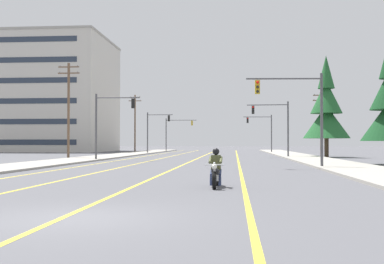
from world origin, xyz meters
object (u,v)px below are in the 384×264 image
traffic_signal_mid_right (276,121)px  traffic_signal_far_right (263,128)px  traffic_signal_near_right (300,105)px  utility_pole_right_far (321,121)px  apartment_building_far_left_block (29,96)px  traffic_signal_mid_left (155,127)px  utility_pole_left_far (135,121)px  traffic_signal_near_left (108,117)px  traffic_signal_far_left (175,129)px  motorcycle_with_rider (216,172)px  utility_pole_left_near (69,107)px  conifer_tree_right_verge_far (326,110)px

traffic_signal_mid_right → traffic_signal_far_right: (0.12, 26.29, 0.01)m
traffic_signal_near_right → utility_pole_right_far: utility_pole_right_far is taller
utility_pole_right_far → apartment_building_far_left_block: size_ratio=0.27×
traffic_signal_mid_left → traffic_signal_near_right: bearing=-68.5°
traffic_signal_mid_left → utility_pole_left_far: size_ratio=0.61×
traffic_signal_near_left → utility_pole_right_far: size_ratio=0.77×
utility_pole_left_far → apartment_building_far_left_block: apartment_building_far_left_block is taller
utility_pole_left_far → traffic_signal_near_right: bearing=-68.0°
traffic_signal_near_left → traffic_signal_far_right: (16.43, 36.40, 0.03)m
traffic_signal_far_left → utility_pole_right_far: (21.97, -28.60, 0.20)m
traffic_signal_mid_left → utility_pole_right_far: utility_pole_right_far is taller
motorcycle_with_rider → traffic_signal_near_right: (4.96, 14.29, 3.52)m
traffic_signal_far_right → apartment_building_far_left_block: size_ratio=0.21×
traffic_signal_far_left → utility_pole_left_far: 8.66m
motorcycle_with_rider → apartment_building_far_left_block: 81.42m
utility_pole_left_near → motorcycle_with_rider: bearing=-62.6°
apartment_building_far_left_block → traffic_signal_far_left: bearing=4.9°
traffic_signal_mid_right → apartment_building_far_left_block: (-43.02, 34.55, 6.40)m
traffic_signal_far_right → utility_pole_left_near: size_ratio=0.62×
traffic_signal_mid_right → traffic_signal_mid_left: (-16.59, 18.55, -0.04)m
traffic_signal_near_left → traffic_signal_mid_left: size_ratio=1.00×
traffic_signal_mid_right → utility_pole_left_far: utility_pole_left_far is taller
motorcycle_with_rider → traffic_signal_far_right: traffic_signal_far_right is taller
traffic_signal_near_left → utility_pole_left_far: size_ratio=0.61×
traffic_signal_far_right → utility_pole_left_near: utility_pole_left_near is taller
traffic_signal_near_left → utility_pole_left_far: bearing=98.1°
traffic_signal_mid_left → traffic_signal_far_left: bearing=87.1°
traffic_signal_far_left → utility_pole_left_far: (-6.50, -5.58, 1.26)m
motorcycle_with_rider → utility_pole_right_far: 46.84m
motorcycle_with_rider → conifer_tree_right_verge_far: bearing=74.0°
traffic_signal_near_right → utility_pole_left_far: size_ratio=0.61×
traffic_signal_mid_right → utility_pole_left_near: (-21.83, -5.13, 1.29)m
traffic_signal_mid_right → traffic_signal_far_left: size_ratio=1.00×
conifer_tree_right_verge_far → utility_pole_left_far: bearing=133.1°
traffic_signal_far_right → utility_pole_left_far: (-22.29, 5.02, 1.33)m
apartment_building_far_left_block → utility_pole_left_near: bearing=-61.9°
utility_pole_left_near → conifer_tree_right_verge_far: 28.35m
traffic_signal_near_right → traffic_signal_far_right: size_ratio=1.00×
traffic_signal_far_right → apartment_building_far_left_block: bearing=169.2°
conifer_tree_right_verge_far → traffic_signal_near_left: bearing=-152.2°
traffic_signal_near_left → traffic_signal_mid_right: 19.19m
traffic_signal_far_left → traffic_signal_mid_right: bearing=-67.0°
conifer_tree_right_verge_far → traffic_signal_far_left: bearing=121.2°
conifer_tree_right_verge_far → motorcycle_with_rider: bearing=-106.0°
traffic_signal_far_left → conifer_tree_right_verge_far: bearing=-58.8°
traffic_signal_far_right → conifer_tree_right_verge_far: bearing=-77.3°
utility_pole_right_far → traffic_signal_near_right: bearing=-102.2°
motorcycle_with_rider → traffic_signal_mid_right: size_ratio=0.35×
conifer_tree_right_verge_far → traffic_signal_near_right: bearing=-104.2°
traffic_signal_near_right → apartment_building_far_left_block: apartment_building_far_left_block is taller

